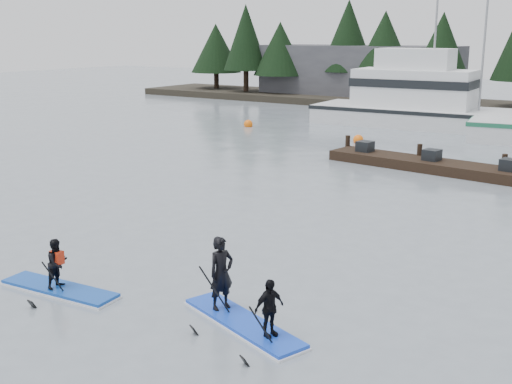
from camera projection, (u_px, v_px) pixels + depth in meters
The scene contains 10 objects.
ground at pixel (124, 282), 16.15m from camera, with size 160.00×160.00×0.00m, color slate.
far_shore at pixel (512, 109), 49.99m from camera, with size 70.00×8.00×0.60m, color #2D281E.
treeline at pixel (511, 113), 50.07m from camera, with size 60.00×4.00×8.00m, color black, non-canonical shape.
waterfront_building at pixel (359, 73), 58.61m from camera, with size 18.00×6.00×5.00m, color #4C4C51.
fishing_boat_large at pixel (435, 116), 42.52m from camera, with size 17.43×5.70×9.76m.
floating_dock at pixel (474, 171), 27.98m from camera, with size 13.91×1.86×0.46m, color black.
buoy_a at pixel (248, 127), 42.92m from camera, with size 0.59×0.59×0.59m, color orange.
buoy_b at pixel (358, 143), 36.66m from camera, with size 0.59×0.59×0.59m, color orange.
paddleboard_solo at pixel (58, 275), 15.47m from camera, with size 3.23×1.16×1.81m.
paddleboard_duo at pixel (240, 298), 13.67m from camera, with size 3.48×1.92×2.26m.
Camera 1 is at (11.15, -10.74, 6.10)m, focal length 45.00 mm.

